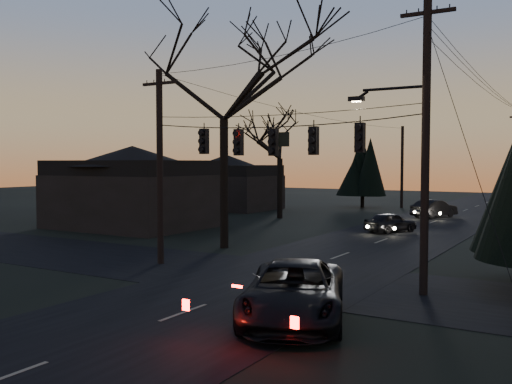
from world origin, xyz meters
The scene contains 15 objects.
ground_plane centered at (0.00, 0.00, 0.00)m, with size 160.00×160.00×0.00m, color black.
main_road centered at (0.00, 20.00, 0.01)m, with size 8.00×120.00×0.02m, color black.
cross_road centered at (0.00, 10.00, 0.01)m, with size 60.00×7.00×0.02m, color black.
utility_pole_right centered at (5.50, 10.00, 0.00)m, with size 5.00×0.30×10.00m, color black, non-canonical shape.
utility_pole_left centered at (-6.00, 10.00, 0.00)m, with size 1.80×0.30×8.50m, color black, non-canonical shape.
utility_pole_far_l centered at (-6.00, 46.00, 0.00)m, with size 0.30×0.30×8.00m, color black, non-canonical shape.
span_signal_assembly centered at (-0.24, 10.00, 5.31)m, with size 11.50×0.44×1.51m.
bare_tree_left centered at (-6.23, 15.33, 9.37)m, with size 9.71×9.71×13.39m.
bare_tree_dist centered at (-11.31, 30.72, 6.67)m, with size 6.13×6.13×9.55m.
evergreen_dist centered at (-9.48, 44.48, 3.75)m, with size 3.92×3.92×6.32m.
house_left_near centered at (-17.00, 20.00, 2.80)m, with size 10.00×8.00×5.60m.
house_left_far centered at (-20.00, 36.00, 2.60)m, with size 9.00×7.00×5.20m.
suv_near centered at (3.20, 4.93, 0.82)m, with size 2.71×5.87×1.63m, color black.
sedan_oncoming_a centered at (-0.80, 26.19, 0.64)m, with size 1.50×3.73×1.27m, color black.
sedan_oncoming_b centered at (-0.80, 37.52, 0.71)m, with size 1.51×4.34×1.43m, color black.
Camera 1 is at (10.44, -9.22, 4.48)m, focal length 40.00 mm.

